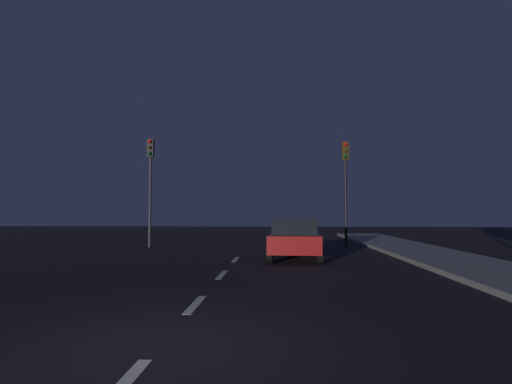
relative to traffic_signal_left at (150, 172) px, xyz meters
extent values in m
plane|color=black|center=(4.80, -8.49, -3.75)|extent=(80.00, 80.00, 0.00)
cube|color=gray|center=(12.30, -8.49, -3.67)|extent=(3.00, 40.00, 0.15)
cube|color=silver|center=(4.80, -12.89, -3.74)|extent=(0.16, 1.60, 0.01)
cube|color=silver|center=(4.80, -9.09, -3.74)|extent=(0.16, 1.60, 0.01)
cube|color=silver|center=(4.80, -5.29, -3.74)|extent=(0.16, 1.60, 0.01)
cylinder|color=#2D2D30|center=(0.00, 0.02, -1.05)|extent=(0.14, 0.14, 5.39)
cube|color=black|center=(0.00, 0.02, 1.19)|extent=(0.32, 0.24, 0.90)
sphere|color=red|center=(0.00, -0.14, 1.49)|extent=(0.20, 0.20, 0.20)
sphere|color=#3F2D0C|center=(0.00, -0.14, 1.19)|extent=(0.20, 0.20, 0.20)
sphere|color=#0C3319|center=(0.00, -0.14, 0.89)|extent=(0.20, 0.20, 0.20)
cylinder|color=black|center=(9.64, 0.02, -1.16)|extent=(0.14, 0.14, 5.17)
cube|color=#382D0C|center=(9.64, 0.02, 0.97)|extent=(0.32, 0.24, 0.90)
sphere|color=red|center=(9.64, -0.14, 1.27)|extent=(0.20, 0.20, 0.20)
sphere|color=#3F2D0C|center=(9.64, -0.14, 0.97)|extent=(0.20, 0.20, 0.20)
sphere|color=#0C3319|center=(9.64, -0.14, 0.67)|extent=(0.20, 0.20, 0.20)
cube|color=#B21919|center=(6.97, -4.91, -3.12)|extent=(2.00, 4.19, 0.61)
cube|color=black|center=(6.96, -5.11, -2.52)|extent=(1.67, 1.92, 0.59)
cylinder|color=black|center=(6.20, -3.36, -3.43)|extent=(0.25, 0.65, 0.64)
cylinder|color=black|center=(7.89, -3.44, -3.43)|extent=(0.25, 0.65, 0.64)
cylinder|color=black|center=(6.06, -6.37, -3.43)|extent=(0.25, 0.65, 0.64)
cylinder|color=black|center=(7.75, -6.45, -3.43)|extent=(0.25, 0.65, 0.64)
camera|label=1|loc=(6.35, -20.87, -2.03)|focal=29.95mm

